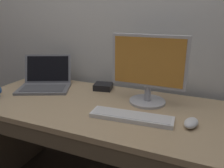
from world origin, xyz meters
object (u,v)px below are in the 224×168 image
Objects in this scene: external_drive_box at (103,87)px; wired_keyboard at (131,117)px; external_monitor at (148,68)px; computer_mouse at (191,123)px; laptop_space_gray at (45,82)px.

wired_keyboard is at bearing -47.32° from external_drive_box.
external_monitor is 0.40m from computer_mouse.
laptop_space_gray is 1.01× the size of wired_keyboard.
external_monitor is 3.56× the size of external_drive_box.
laptop_space_gray is at bearing -179.24° from external_monitor.
laptop_space_gray is at bearing -161.31° from external_drive_box.
laptop_space_gray is 1.05m from computer_mouse.
computer_mouse is at bearing -10.46° from laptop_space_gray.
laptop_space_gray is 0.78m from wired_keyboard.
external_drive_box reaches higher than wired_keyboard.
computer_mouse is at bearing 7.10° from wired_keyboard.
laptop_space_gray is 4.11× the size of computer_mouse.
computer_mouse is (0.28, -0.20, -0.20)m from external_monitor.
external_drive_box reaches higher than computer_mouse.
external_drive_box is at bearing 164.18° from computer_mouse.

